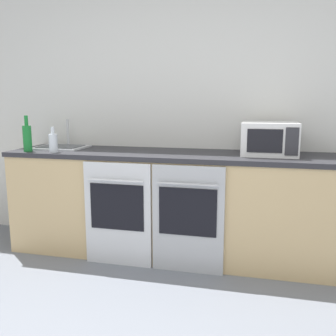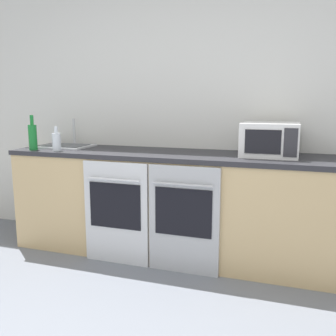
{
  "view_description": "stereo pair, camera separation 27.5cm",
  "coord_description": "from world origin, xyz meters",
  "px_view_note": "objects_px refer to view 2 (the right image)",
  "views": [
    {
      "loc": [
        0.7,
        -1.15,
        1.35
      ],
      "look_at": [
        -0.05,
        1.95,
        0.78
      ],
      "focal_mm": 40.0,
      "sensor_mm": 36.0,
      "label": 1
    },
    {
      "loc": [
        0.96,
        -1.07,
        1.35
      ],
      "look_at": [
        -0.05,
        1.95,
        0.78
      ],
      "focal_mm": 40.0,
      "sensor_mm": 36.0,
      "label": 2
    }
  ],
  "objects_px": {
    "oven_right": "(184,220)",
    "sink": "(67,145)",
    "oven_left": "(116,213)",
    "bottle_clear": "(57,141)",
    "bottle_green": "(33,136)",
    "microwave": "(270,139)"
  },
  "relations": [
    {
      "from": "oven_left",
      "to": "bottle_clear",
      "type": "xyz_separation_m",
      "value": [
        -0.62,
        0.11,
        0.56
      ]
    },
    {
      "from": "microwave",
      "to": "oven_right",
      "type": "bearing_deg",
      "value": -146.82
    },
    {
      "from": "oven_right",
      "to": "sink",
      "type": "distance_m",
      "value": 1.43
    },
    {
      "from": "microwave",
      "to": "sink",
      "type": "xyz_separation_m",
      "value": [
        -1.89,
        -0.0,
        -0.12
      ]
    },
    {
      "from": "microwave",
      "to": "bottle_clear",
      "type": "xyz_separation_m",
      "value": [
        -1.8,
        -0.28,
        -0.05
      ]
    },
    {
      "from": "bottle_clear",
      "to": "bottle_green",
      "type": "relative_size",
      "value": 0.7
    },
    {
      "from": "oven_right",
      "to": "bottle_clear",
      "type": "relative_size",
      "value": 3.97
    },
    {
      "from": "oven_right",
      "to": "bottle_green",
      "type": "distance_m",
      "value": 1.57
    },
    {
      "from": "microwave",
      "to": "bottle_green",
      "type": "bearing_deg",
      "value": -172.14
    },
    {
      "from": "oven_right",
      "to": "bottle_green",
      "type": "relative_size",
      "value": 2.76
    },
    {
      "from": "oven_right",
      "to": "oven_left",
      "type": "bearing_deg",
      "value": 180.0
    },
    {
      "from": "oven_right",
      "to": "bottle_clear",
      "type": "distance_m",
      "value": 1.33
    },
    {
      "from": "oven_right",
      "to": "microwave",
      "type": "bearing_deg",
      "value": 33.18
    },
    {
      "from": "oven_left",
      "to": "microwave",
      "type": "bearing_deg",
      "value": 18.33
    },
    {
      "from": "microwave",
      "to": "bottle_clear",
      "type": "bearing_deg",
      "value": -171.12
    },
    {
      "from": "oven_left",
      "to": "sink",
      "type": "bearing_deg",
      "value": 151.04
    },
    {
      "from": "bottle_clear",
      "to": "oven_right",
      "type": "bearing_deg",
      "value": -5.26
    },
    {
      "from": "oven_left",
      "to": "oven_right",
      "type": "xyz_separation_m",
      "value": [
        0.58,
        0.0,
        0.0
      ]
    },
    {
      "from": "bottle_green",
      "to": "microwave",
      "type": "bearing_deg",
      "value": 7.86
    },
    {
      "from": "oven_left",
      "to": "oven_right",
      "type": "height_order",
      "value": "same"
    },
    {
      "from": "microwave",
      "to": "bottle_clear",
      "type": "relative_size",
      "value": 2.04
    },
    {
      "from": "oven_left",
      "to": "oven_right",
      "type": "bearing_deg",
      "value": 0.0
    }
  ]
}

